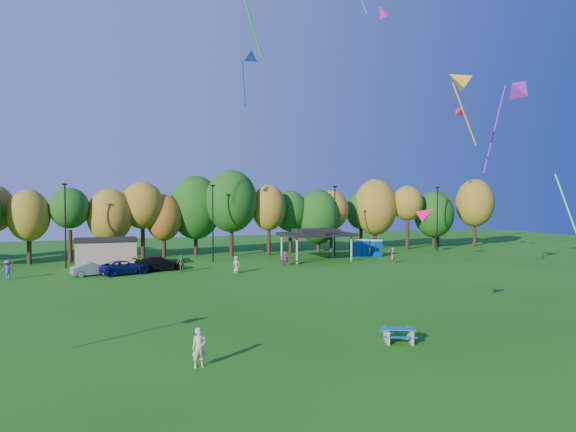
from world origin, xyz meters
name	(u,v)px	position (x,y,z in m)	size (l,w,h in m)	color
ground	(370,368)	(0.00, 0.00, 0.00)	(160.00, 160.00, 0.00)	#19600F
tree_line	(179,211)	(-1.03, 45.51, 5.91)	(93.57, 10.55, 11.15)	black
lamp_posts	(213,220)	(2.00, 40.00, 4.90)	(64.50, 0.25, 9.09)	black
utility_building	(106,253)	(-10.00, 38.00, 1.64)	(6.30, 4.30, 3.25)	tan
pavilion	(316,234)	(14.00, 37.00, 3.23)	(8.20, 6.20, 3.77)	tan
porta_potties	(365,248)	(21.45, 38.24, 1.10)	(3.75, 2.27, 2.18)	#0B3D97
picnic_table	(398,334)	(3.47, 3.07, 0.43)	(2.11, 1.96, 0.74)	tan
kite_flyer	(199,348)	(-7.02, 2.86, 0.88)	(0.64, 0.42, 1.77)	beige
car_b	(92,269)	(-11.41, 33.34, 0.64)	(1.36, 3.91, 1.29)	gray
car_c	(125,267)	(-8.38, 33.14, 0.68)	(2.27, 4.92, 1.37)	#0D1252
car_d	(159,263)	(-4.90, 34.58, 0.74)	(2.08, 5.12, 1.48)	black
far_person_0	(8,270)	(-18.68, 33.65, 0.91)	(1.17, 0.67, 1.81)	#4A4393
far_person_1	(182,263)	(-2.91, 32.63, 0.89)	(1.05, 0.44, 1.79)	#547145
far_person_2	(393,255)	(21.07, 31.14, 0.88)	(0.65, 0.42, 1.77)	#B85777
far_person_4	(236,264)	(2.14, 30.13, 0.85)	(0.83, 0.54, 1.71)	#919F6C
far_person_5	(286,258)	(8.78, 33.65, 0.80)	(1.49, 0.48, 1.61)	#8D3B76
kite_5	(250,56)	(-0.07, 17.97, 18.23)	(1.33, 2.73, 4.46)	navy
kite_7	(458,80)	(13.24, 10.62, 15.98)	(3.38, 2.49, 5.67)	gold
kite_8	(427,214)	(5.68, 3.75, 6.67)	(1.55, 1.56, 1.27)	#ED0D4F
kite_9	(521,87)	(22.76, 14.20, 16.91)	(5.24, 2.45, 8.70)	purple
kite_12	(383,11)	(11.07, 17.28, 22.80)	(1.45, 1.14, 1.34)	#DD2497
kite_13	(461,110)	(23.66, 22.83, 16.45)	(1.24, 1.58, 1.51)	#CC1849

